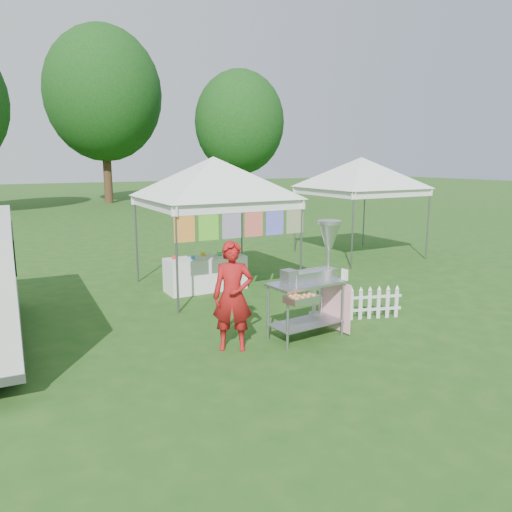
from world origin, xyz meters
TOP-DOWN VIEW (x-y plane):
  - ground at (0.00, 0.00)m, footprint 120.00×120.00m
  - canopy_main at (0.00, 3.49)m, footprint 4.24×4.24m
  - canopy_right at (5.50, 5.00)m, footprint 4.24×4.24m
  - tree_mid at (3.00, 28.00)m, footprint 7.60×7.60m
  - tree_right at (10.00, 22.00)m, footprint 5.60×5.60m
  - donut_cart at (0.17, -0.24)m, footprint 1.39×1.07m
  - vendor at (-1.31, -0.12)m, footprint 0.75×0.66m
  - picket_fence at (1.33, 0.10)m, footprint 1.72×0.57m
  - display_table at (-0.27, 3.44)m, footprint 1.80×0.70m

SIDE VIEW (x-z plane):
  - ground at x=0.00m, z-range 0.00..0.00m
  - picket_fence at x=1.33m, z-range 0.01..0.57m
  - display_table at x=-0.27m, z-range 0.00..0.76m
  - vendor at x=-1.31m, z-range 0.00..1.72m
  - donut_cart at x=0.17m, z-range 0.17..2.11m
  - canopy_main at x=0.00m, z-range 1.26..4.71m
  - canopy_right at x=5.50m, z-range 1.27..4.72m
  - tree_right at x=10.00m, z-range 0.97..9.39m
  - tree_mid at x=3.00m, z-range 1.38..12.90m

